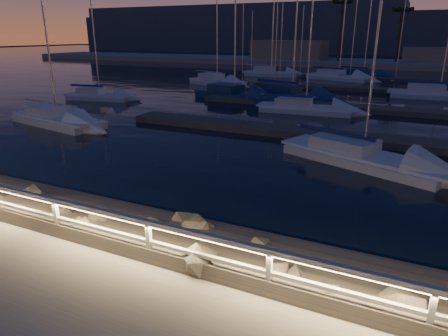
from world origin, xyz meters
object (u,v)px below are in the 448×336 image
Objects in this scene: sailboat_k at (337,76)px; sailboat_m at (270,73)px; sailboat_i at (216,81)px; sailboat_n at (362,75)px; sailboat_b at (56,118)px; sailboat_j at (233,94)px; sailboat_e at (98,95)px; sailboat_c at (303,107)px; sailboat_f at (290,94)px; sailboat_d at (359,154)px; guard_rail at (113,222)px; sailboat_g at (436,94)px.

sailboat_m is at bearing -164.96° from sailboat_k.
sailboat_n is (14.52, 15.75, -0.03)m from sailboat_i.
sailboat_j reaches higher than sailboat_b.
sailboat_c is at bearing -5.16° from sailboat_e.
sailboat_k is at bearing 102.07° from sailboat_f.
sailboat_c is 0.93× the size of sailboat_d.
sailboat_m is (-17.33, 36.64, 0.07)m from sailboat_d.
sailboat_m is 12.63m from sailboat_n.
sailboat_c is 0.88× the size of sailboat_j.
guard_rail is at bearing -67.31° from sailboat_f.
sailboat_m reaches higher than guard_rail.
sailboat_b is at bearing -88.53° from sailboat_k.
guard_rail is 12.84m from sailboat_d.
sailboat_m is at bearing 147.85° from sailboat_g.
sailboat_n is (2.60, 3.95, -0.02)m from sailboat_k.
sailboat_k is at bearing 46.70° from sailboat_e.
sailboat_g is at bearing 41.97° from sailboat_j.
sailboat_d is 0.99× the size of sailboat_m.
sailboat_i reaches higher than sailboat_c.
sailboat_j is at bearing -154.00° from sailboat_g.
sailboat_m is (-9.62, 0.77, 0.02)m from sailboat_k.
sailboat_k is (-3.46, 47.95, -0.91)m from guard_rail.
sailboat_k reaches higher than sailboat_d.
sailboat_c is at bearing -10.73° from sailboat_j.
guard_rail is at bearing -88.12° from sailboat_d.
sailboat_g is 23.33m from sailboat_i.
sailboat_m is at bearing 110.13° from sailboat_c.
sailboat_d is at bearing -72.78° from sailboat_m.
sailboat_m is at bearing 136.59° from sailboat_d.
guard_rail is 2.97× the size of sailboat_f.
sailboat_f reaches higher than sailboat_m.
sailboat_b is 36.75m from sailboat_m.
sailboat_f reaches higher than sailboat_d.
sailboat_c is at bearing 49.80° from sailboat_b.
sailboat_g is at bearing -27.49° from sailboat_k.
sailboat_j is (-9.14, 27.22, -0.91)m from guard_rail.
sailboat_b is at bearing -73.78° from sailboat_e.
sailboat_c is 0.95× the size of sailboat_i.
sailboat_b is (-15.24, 12.04, -0.93)m from guard_rail.
sailboat_i is (-23.33, 0.47, 0.01)m from sailboat_g.
sailboat_b is 0.87× the size of sailboat_g.
sailboat_f is at bearing 137.66° from sailboat_d.
sailboat_n is at bearing 118.59° from sailboat_d.
sailboat_k reaches higher than sailboat_i.
sailboat_f is 22.96m from sailboat_n.
sailboat_k is 1.11× the size of sailboat_m.
sailboat_e is 0.72× the size of sailboat_g.
sailboat_b is 1.00× the size of sailboat_i.
sailboat_c is 0.82× the size of sailboat_k.
guard_rail is at bearing -66.25° from sailboat_k.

